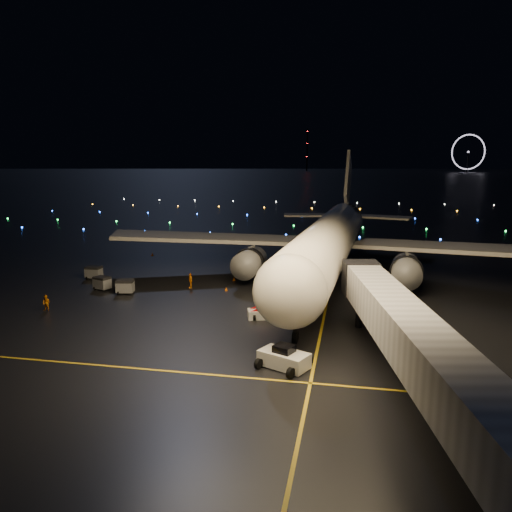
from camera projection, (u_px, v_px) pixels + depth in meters
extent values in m
plane|color=black|center=(333.00, 185.00, 337.25)|extent=(2000.00, 2000.00, 0.00)
cube|color=gold|center=(329.00, 294.00, 60.37)|extent=(0.25, 80.00, 0.02)
cube|color=gold|center=(96.00, 365.00, 39.52)|extent=(60.00, 0.25, 0.02)
cube|color=silver|center=(284.00, 356.00, 38.89)|extent=(4.34, 3.44, 1.83)
imported|color=orange|center=(46.00, 303.00, 53.65)|extent=(0.88, 0.70, 1.75)
imported|color=orange|center=(190.00, 280.00, 63.31)|extent=(0.94, 1.23, 1.94)
cone|color=#FC6603|center=(226.00, 289.00, 62.11)|extent=(0.49, 0.49, 0.46)
cone|color=#FC6603|center=(290.00, 272.00, 71.15)|extent=(0.57, 0.57, 0.50)
cone|color=#FC6603|center=(234.00, 279.00, 67.30)|extent=(0.51, 0.51, 0.54)
cone|color=#FC6603|center=(152.00, 254.00, 84.85)|extent=(0.54, 0.54, 0.52)
cylinder|color=black|center=(307.00, 150.00, 766.60)|extent=(1.80, 1.80, 64.00)
cube|color=gray|center=(125.00, 287.00, 60.66)|extent=(2.28, 1.81, 1.72)
cube|color=gray|center=(102.00, 283.00, 62.49)|extent=(2.32, 1.98, 1.67)
cube|color=gray|center=(94.00, 273.00, 68.23)|extent=(2.04, 1.43, 1.73)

